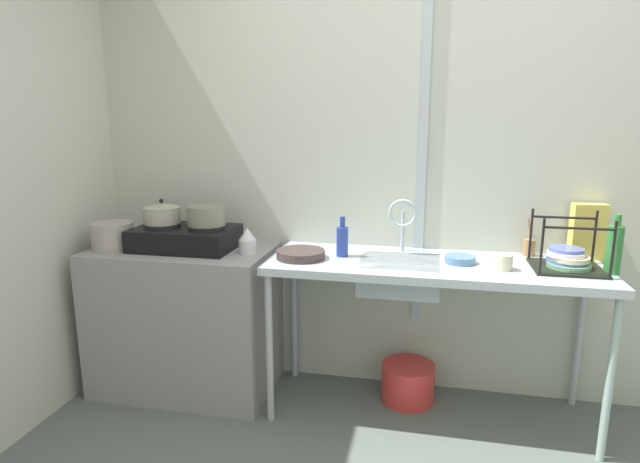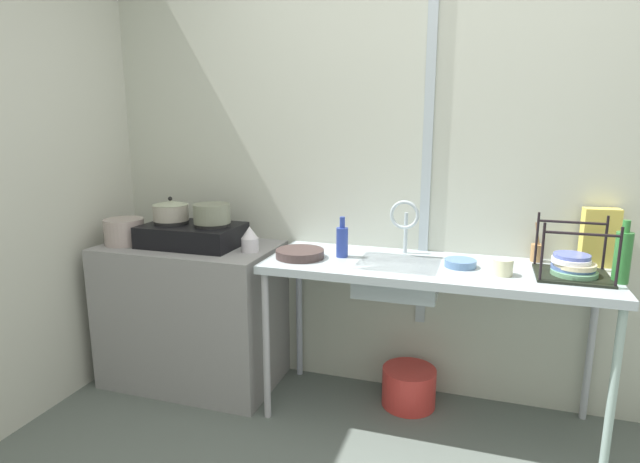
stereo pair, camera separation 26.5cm
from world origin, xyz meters
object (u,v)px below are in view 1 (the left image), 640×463
Objects in this scene: bottle_by_sink at (342,240)px; stove at (185,237)px; bottle_by_rack at (614,249)px; cereal_box at (587,232)px; bucket_on_floor at (408,382)px; utensil_jar at (529,247)px; pot_on_right_burner at (206,216)px; dish_rack at (567,260)px; faucet at (403,217)px; sink_basin at (399,275)px; frying_pan at (301,254)px; cup_by_rack at (503,262)px; small_bowl_on_drainboard at (460,259)px; pot_beside_stove at (113,236)px; pot_on_left_burner at (162,213)px; percolator at (247,241)px.

stove is at bearing -178.80° from bottle_by_sink.
bottle_by_rack is 0.98× the size of cereal_box.
stove is 1.89× the size of bucket_on_floor.
pot_on_right_burner is at bearing -172.15° from utensil_jar.
bottle_by_rack reaches higher than pot_on_right_burner.
dish_rack is (1.82, 0.00, -0.14)m from pot_on_right_burner.
pot_on_right_burner is 0.69× the size of faucet.
faucet is 1.06× the size of bottle_by_rack.
frying_pan reaches higher than sink_basin.
sink_basin is at bearing -90.33° from faucet.
frying_pan is 0.99m from cup_by_rack.
small_bowl_on_drainboard is 0.78m from bucket_on_floor.
sink_basin is at bearing 6.47° from frying_pan.
stove is 2.76× the size of utensil_jar.
dish_rack reaches higher than pot_beside_stove.
pot_on_left_burner is 0.73× the size of bottle_by_rack.
faucet is 0.57m from frying_pan.
pot_on_left_burner is 1.44× the size of percolator.
small_bowl_on_drainboard is (0.30, 0.02, 0.09)m from sink_basin.
pot_beside_stove reaches higher than frying_pan.
dish_rack is at bearing -7.66° from bucket_on_floor.
faucet is at bearing 156.46° from cup_by_rack.
stove is at bearing -172.71° from utensil_jar.
pot_beside_stove reaches higher than percolator.
utensil_jar reaches higher than sink_basin.
bottle_by_rack is at bearing 4.40° from cup_by_rack.
pot_on_right_burner is 1.05m from faucet.
cereal_box is (0.44, 0.30, 0.10)m from cup_by_rack.
pot_on_right_burner reaches higher than sink_basin.
frying_pan is (0.67, -0.07, -0.04)m from stove.
frying_pan is (0.54, -0.07, -0.17)m from pot_on_right_burner.
sink_basin is at bearing -179.32° from dish_rack.
bottle_by_sink is at bearing 174.85° from sink_basin.
dish_rack is at bearing 0.68° from sink_basin.
percolator reaches higher than small_bowl_on_drainboard.
bottle_by_rack reaches higher than bucket_on_floor.
pot_on_right_burner is 1.83m from dish_rack.
faucet is at bearing 6.94° from stove.
utensil_jar is (0.17, 0.30, 0.01)m from cup_by_rack.
pot_beside_stove is 1.57m from sink_basin.
bottle_by_rack is at bearing -9.91° from dish_rack.
sink_basin is at bearing -171.84° from cereal_box.
pot_beside_stove is 2.53m from bottle_by_rack.
pot_beside_stove is (-0.39, -0.09, 0.01)m from stove.
cereal_box reaches higher than bottle_by_sink.
bottle_by_rack reaches higher than utensil_jar.
cereal_box is at bearing 9.72° from bottle_by_sink.
dish_rack is (1.29, 0.07, 0.03)m from frying_pan.
percolator is 0.71× the size of utensil_jar.
bucket_on_floor is (1.36, 0.10, -0.91)m from pot_on_left_burner.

